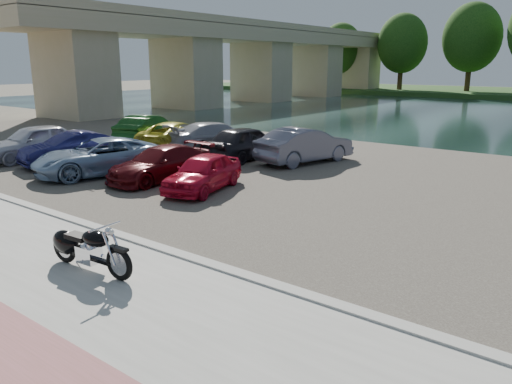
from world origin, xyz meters
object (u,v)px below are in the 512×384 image
(car_1, at_px, (72,149))
(car_2, at_px, (100,157))
(car_0, at_px, (34,142))
(motorcycle, at_px, (83,247))

(car_1, xyz_separation_m, car_2, (2.57, -0.43, 0.01))
(car_0, bearing_deg, motorcycle, -21.64)
(car_0, relative_size, car_1, 1.09)
(motorcycle, xyz_separation_m, car_2, (-7.60, 5.82, 0.17))
(motorcycle, bearing_deg, car_0, 150.10)
(motorcycle, xyz_separation_m, car_1, (-10.17, 6.25, 0.16))
(motorcycle, distance_m, car_2, 9.57)
(motorcycle, height_order, car_1, car_1)
(car_0, bearing_deg, car_2, 2.21)
(motorcycle, height_order, car_0, car_0)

